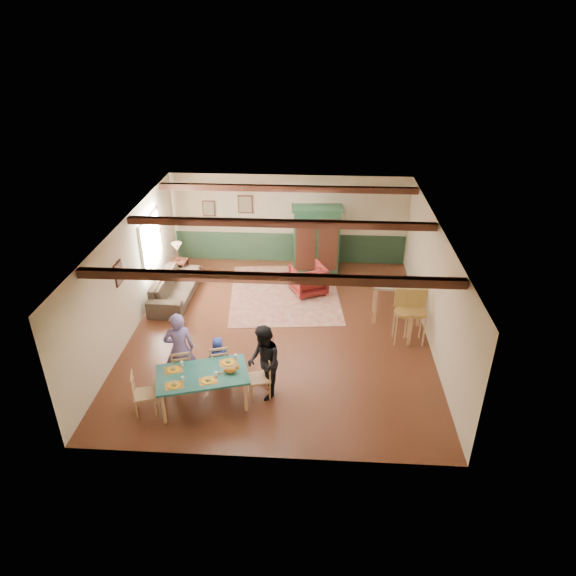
# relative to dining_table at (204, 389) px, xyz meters

# --- Properties ---
(floor) EXTENTS (8.00, 8.00, 0.00)m
(floor) POSITION_rel_dining_table_xyz_m (1.27, 2.68, -0.36)
(floor) COLOR #472014
(floor) RESTS_ON ground
(wall_back) EXTENTS (7.00, 0.02, 2.70)m
(wall_back) POSITION_rel_dining_table_xyz_m (1.27, 6.68, 0.99)
(wall_back) COLOR beige
(wall_back) RESTS_ON floor
(wall_left) EXTENTS (0.02, 8.00, 2.70)m
(wall_left) POSITION_rel_dining_table_xyz_m (-2.23, 2.68, 0.99)
(wall_left) COLOR beige
(wall_left) RESTS_ON floor
(wall_right) EXTENTS (0.02, 8.00, 2.70)m
(wall_right) POSITION_rel_dining_table_xyz_m (4.77, 2.68, 0.99)
(wall_right) COLOR beige
(wall_right) RESTS_ON floor
(ceiling) EXTENTS (7.00, 8.00, 0.02)m
(ceiling) POSITION_rel_dining_table_xyz_m (1.27, 2.68, 2.34)
(ceiling) COLOR white
(ceiling) RESTS_ON wall_back
(wainscot_back) EXTENTS (6.95, 0.03, 0.90)m
(wainscot_back) POSITION_rel_dining_table_xyz_m (1.27, 6.66, 0.09)
(wainscot_back) COLOR #1E3724
(wainscot_back) RESTS_ON floor
(ceiling_beam_front) EXTENTS (6.95, 0.16, 0.16)m
(ceiling_beam_front) POSITION_rel_dining_table_xyz_m (1.27, 0.38, 2.25)
(ceiling_beam_front) COLOR black
(ceiling_beam_front) RESTS_ON ceiling
(ceiling_beam_mid) EXTENTS (6.95, 0.16, 0.16)m
(ceiling_beam_mid) POSITION_rel_dining_table_xyz_m (1.27, 3.08, 2.25)
(ceiling_beam_mid) COLOR black
(ceiling_beam_mid) RESTS_ON ceiling
(ceiling_beam_back) EXTENTS (6.95, 0.16, 0.16)m
(ceiling_beam_back) POSITION_rel_dining_table_xyz_m (1.27, 5.68, 2.25)
(ceiling_beam_back) COLOR black
(ceiling_beam_back) RESTS_ON ceiling
(window_left) EXTENTS (0.06, 1.60, 1.30)m
(window_left) POSITION_rel_dining_table_xyz_m (-2.20, 4.38, 1.19)
(window_left) COLOR white
(window_left) RESTS_ON wall_left
(picture_left_wall) EXTENTS (0.04, 0.42, 0.52)m
(picture_left_wall) POSITION_rel_dining_table_xyz_m (-2.20, 2.08, 1.39)
(picture_left_wall) COLOR tan
(picture_left_wall) RESTS_ON wall_left
(picture_back_a) EXTENTS (0.45, 0.04, 0.55)m
(picture_back_a) POSITION_rel_dining_table_xyz_m (-0.03, 6.65, 1.44)
(picture_back_a) COLOR tan
(picture_back_a) RESTS_ON wall_back
(picture_back_b) EXTENTS (0.38, 0.04, 0.48)m
(picture_back_b) POSITION_rel_dining_table_xyz_m (-1.13, 6.65, 1.29)
(picture_back_b) COLOR tan
(picture_back_b) RESTS_ON wall_back
(dining_table) EXTENTS (1.92, 1.40, 0.72)m
(dining_table) POSITION_rel_dining_table_xyz_m (0.00, 0.00, 0.00)
(dining_table) COLOR #1C5A51
(dining_table) RESTS_ON floor
(dining_chair_far_left) EXTENTS (0.50, 0.52, 0.91)m
(dining_chair_far_left) POSITION_rel_dining_table_xyz_m (-0.56, 0.55, 0.10)
(dining_chair_far_left) COLOR tan
(dining_chair_far_left) RESTS_ON floor
(dining_chair_far_right) EXTENTS (0.50, 0.52, 0.91)m
(dining_chair_far_right) POSITION_rel_dining_table_xyz_m (0.17, 0.77, 0.10)
(dining_chair_far_right) COLOR tan
(dining_chair_far_right) RESTS_ON floor
(dining_chair_end_left) EXTENTS (0.52, 0.50, 0.91)m
(dining_chair_end_left) POSITION_rel_dining_table_xyz_m (-1.05, -0.31, 0.10)
(dining_chair_end_left) COLOR tan
(dining_chair_end_left) RESTS_ON floor
(dining_chair_end_right) EXTENTS (0.52, 0.50, 0.91)m
(dining_chair_end_right) POSITION_rel_dining_table_xyz_m (1.05, 0.31, 0.10)
(dining_chair_end_right) COLOR tan
(dining_chair_end_right) RESTS_ON floor
(person_man) EXTENTS (0.69, 0.55, 1.65)m
(person_man) POSITION_rel_dining_table_xyz_m (-0.58, 0.63, 0.47)
(person_man) COLOR #7963AA
(person_man) RESTS_ON floor
(person_woman) EXTENTS (0.79, 0.90, 1.58)m
(person_woman) POSITION_rel_dining_table_xyz_m (1.15, 0.34, 0.43)
(person_woman) COLOR black
(person_woman) RESTS_ON floor
(person_child) EXTENTS (0.54, 0.42, 0.96)m
(person_child) POSITION_rel_dining_table_xyz_m (0.15, 0.84, 0.12)
(person_child) COLOR #263899
(person_child) RESTS_ON floor
(cat) EXTENTS (0.37, 0.22, 0.17)m
(cat) POSITION_rel_dining_table_xyz_m (0.53, 0.06, 0.44)
(cat) COLOR orange
(cat) RESTS_ON dining_table
(place_setting_near_left) EXTENTS (0.45, 0.38, 0.11)m
(place_setting_near_left) POSITION_rel_dining_table_xyz_m (-0.44, -0.38, 0.41)
(place_setting_near_left) COLOR gold
(place_setting_near_left) RESTS_ON dining_table
(place_setting_near_center) EXTENTS (0.45, 0.38, 0.11)m
(place_setting_near_center) POSITION_rel_dining_table_xyz_m (0.16, -0.20, 0.41)
(place_setting_near_center) COLOR gold
(place_setting_near_center) RESTS_ON dining_table
(place_setting_far_left) EXTENTS (0.45, 0.38, 0.11)m
(place_setting_far_left) POSITION_rel_dining_table_xyz_m (-0.57, 0.08, 0.41)
(place_setting_far_left) COLOR gold
(place_setting_far_left) RESTS_ON dining_table
(place_setting_far_right) EXTENTS (0.45, 0.38, 0.11)m
(place_setting_far_right) POSITION_rel_dining_table_xyz_m (0.44, 0.38, 0.41)
(place_setting_far_right) COLOR gold
(place_setting_far_right) RESTS_ON dining_table
(area_rug) EXTENTS (3.23, 3.71, 0.01)m
(area_rug) POSITION_rel_dining_table_xyz_m (1.26, 4.55, -0.35)
(area_rug) COLOR beige
(area_rug) RESTS_ON floor
(armoire) EXTENTS (1.46, 0.66, 2.02)m
(armoire) POSITION_rel_dining_table_xyz_m (2.09, 5.95, 0.65)
(armoire) COLOR #153521
(armoire) RESTS_ON floor
(armchair) EXTENTS (1.12, 1.14, 0.79)m
(armchair) POSITION_rel_dining_table_xyz_m (1.90, 4.68, 0.04)
(armchair) COLOR #4A0E11
(armchair) RESTS_ON floor
(sofa) EXTENTS (0.93, 2.30, 0.67)m
(sofa) POSITION_rel_dining_table_xyz_m (-1.63, 4.11, -0.02)
(sofa) COLOR #382E23
(sofa) RESTS_ON floor
(end_table) EXTENTS (0.52, 0.52, 0.58)m
(end_table) POSITION_rel_dining_table_xyz_m (-1.80, 5.25, -0.07)
(end_table) COLOR black
(end_table) RESTS_ON floor
(table_lamp) EXTENTS (0.30, 0.30, 0.53)m
(table_lamp) POSITION_rel_dining_table_xyz_m (-1.80, 5.25, 0.49)
(table_lamp) COLOR #CDB884
(table_lamp) RESTS_ON end_table
(counter_table) EXTENTS (1.25, 0.77, 1.01)m
(counter_table) POSITION_rel_dining_table_xyz_m (4.11, 3.43, 0.15)
(counter_table) COLOR #B2A88B
(counter_table) RESTS_ON floor
(bar_stool_left) EXTENTS (0.46, 0.50, 1.29)m
(bar_stool_left) POSITION_rel_dining_table_xyz_m (4.13, 2.41, 0.28)
(bar_stool_left) COLOR tan
(bar_stool_left) RESTS_ON floor
(bar_stool_right) EXTENTS (0.48, 0.53, 1.28)m
(bar_stool_right) POSITION_rel_dining_table_xyz_m (4.41, 2.41, 0.28)
(bar_stool_right) COLOR tan
(bar_stool_right) RESTS_ON floor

